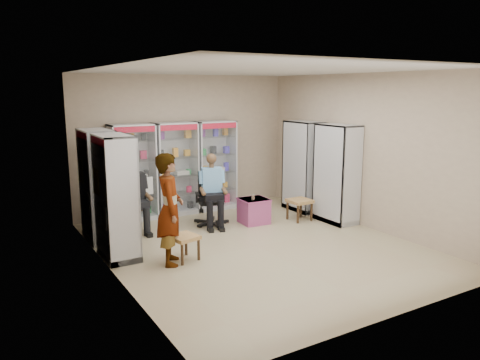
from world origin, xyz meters
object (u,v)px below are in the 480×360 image
cabinet_back_mid (176,169)px  woven_stool_b (184,248)px  cabinet_back_right (215,165)px  pink_trunk (254,211)px  woven_stool_a (299,210)px  cabinet_right_far (303,166)px  wooden_chair (133,207)px  office_chair (211,199)px  cabinet_back_left (133,173)px  cabinet_right_near (337,174)px  cabinet_left_far (99,185)px  seated_shopkeeper (212,192)px  standing_man (170,209)px  cabinet_left_near (116,197)px

cabinet_back_mid → woven_stool_b: bearing=-110.6°
cabinet_back_right → pink_trunk: bearing=-85.4°
cabinet_back_mid → pink_trunk: bearing=-54.1°
pink_trunk → woven_stool_a: size_ratio=1.19×
cabinet_right_far → wooden_chair: bearing=84.0°
cabinet_back_right → wooden_chair: size_ratio=2.13×
cabinet_right_far → office_chair: cabinet_right_far is taller
cabinet_back_left → woven_stool_a: bearing=-31.0°
cabinet_right_near → cabinet_left_far: same height
seated_shopkeeper → pink_trunk: size_ratio=2.58×
cabinet_right_far → standing_man: cabinet_right_far is taller
seated_shopkeeper → standing_man: bearing=-117.7°
cabinet_back_left → seated_shopkeeper: size_ratio=1.47×
seated_shopkeeper → cabinet_left_far: bearing=-169.6°
cabinet_back_mid → pink_trunk: (1.07, -1.48, -0.75)m
woven_stool_a → woven_stool_b: woven_stool_a is taller
standing_man → office_chair: bearing=-22.5°
woven_stool_a → cabinet_right_far: bearing=48.2°
cabinet_back_left → wooden_chair: size_ratio=2.13×
pink_trunk → cabinet_left_far: bearing=169.5°
cabinet_right_near → cabinet_left_near: same height
office_chair → cabinet_back_mid: bearing=120.1°
cabinet_back_mid → wooden_chair: 1.50m
cabinet_left_far → wooden_chair: cabinet_left_far is taller
wooden_chair → cabinet_back_mid: bearing=31.3°
cabinet_left_near → woven_stool_a: size_ratio=4.52×
seated_shopkeeper → standing_man: 2.18m
cabinet_left_far → pink_trunk: cabinet_left_far is taller
seated_shopkeeper → woven_stool_b: 2.05m
cabinet_right_far → pink_trunk: size_ratio=3.79×
wooden_chair → woven_stool_a: size_ratio=2.13×
cabinet_back_right → cabinet_left_near: (-2.83, -2.03, 0.00)m
seated_shopkeeper → pink_trunk: seated_shopkeeper is taller
cabinet_right_far → cabinet_left_near: size_ratio=1.00×
office_chair → pink_trunk: office_chair is taller
cabinet_back_right → seated_shopkeeper: (-0.68, -1.17, -0.32)m
office_chair → pink_trunk: bearing=-7.5°
cabinet_back_right → seated_shopkeeper: bearing=-120.4°
cabinet_back_left → cabinet_left_far: (-0.93, -0.93, 0.00)m
cabinet_right_far → cabinet_left_far: (-4.46, 0.20, 0.00)m
seated_shopkeeper → standing_man: (-1.52, -1.55, 0.19)m
cabinet_left_near → pink_trunk: (2.95, 0.55, -0.75)m
cabinet_left_far → woven_stool_b: size_ratio=4.89×
wooden_chair → woven_stool_b: (0.18, -1.96, -0.27)m
woven_stool_a → cabinet_back_right: bearing=120.8°
cabinet_back_left → pink_trunk: (2.02, -1.48, -0.75)m
cabinet_back_mid → cabinet_right_far: bearing=-23.7°
pink_trunk → standing_man: standing_man is taller
cabinet_back_mid → office_chair: (0.27, -1.12, -0.46)m
woven_stool_a → standing_man: 3.45m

